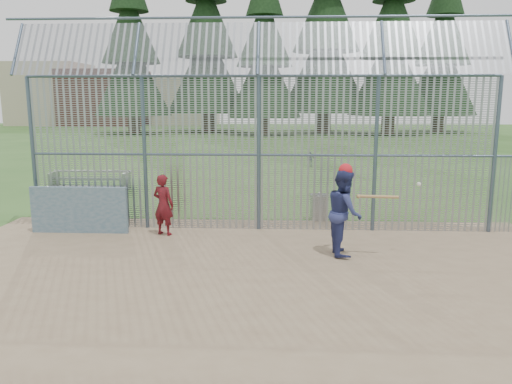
# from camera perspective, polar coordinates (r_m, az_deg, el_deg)

# --- Properties ---
(ground) EXTENTS (120.00, 120.00, 0.00)m
(ground) POSITION_cam_1_polar(r_m,az_deg,el_deg) (10.00, -0.56, -9.47)
(ground) COLOR #2D511E
(ground) RESTS_ON ground
(dirt_infield) EXTENTS (14.00, 10.00, 0.02)m
(dirt_infield) POSITION_cam_1_polar(r_m,az_deg,el_deg) (9.53, -0.74, -10.45)
(dirt_infield) COLOR #756047
(dirt_infield) RESTS_ON ground
(dugout_wall) EXTENTS (2.50, 0.12, 1.20)m
(dugout_wall) POSITION_cam_1_polar(r_m,az_deg,el_deg) (13.61, -19.55, -1.94)
(dugout_wall) COLOR #38566B
(dugout_wall) RESTS_ON dirt_infield
(batter) EXTENTS (0.76, 0.96, 1.91)m
(batter) POSITION_cam_1_polar(r_m,az_deg,el_deg) (11.17, 10.05, -2.29)
(batter) COLOR navy
(batter) RESTS_ON dirt_infield
(onlooker) EXTENTS (0.66, 0.55, 1.56)m
(onlooker) POSITION_cam_1_polar(r_m,az_deg,el_deg) (12.82, -10.54, -1.43)
(onlooker) COLOR maroon
(onlooker) RESTS_ON dirt_infield
(bg_kid_seated) EXTENTS (0.47, 0.24, 0.77)m
(bg_kid_seated) POSITION_cam_1_polar(r_m,az_deg,el_deg) (25.77, 6.24, 3.77)
(bg_kid_seated) COLOR slate
(bg_kid_seated) RESTS_ON ground
(batting_gear) EXTENTS (1.79, 0.37, 0.74)m
(batting_gear) POSITION_cam_1_polar(r_m,az_deg,el_deg) (11.01, 10.81, 2.02)
(batting_gear) COLOR red
(batting_gear) RESTS_ON ground
(trash_can) EXTENTS (0.56, 0.56, 0.82)m
(trash_can) POSITION_cam_1_polar(r_m,az_deg,el_deg) (14.37, 7.24, -1.74)
(trash_can) COLOR gray
(trash_can) RESTS_ON ground
(bleacher) EXTENTS (3.00, 0.95, 0.72)m
(bleacher) POSITION_cam_1_polar(r_m,az_deg,el_deg) (19.93, -18.42, 1.34)
(bleacher) COLOR gray
(bleacher) RESTS_ON ground
(backstop_fence) EXTENTS (20.09, 0.81, 5.30)m
(backstop_fence) POSITION_cam_1_polar(r_m,az_deg,el_deg) (12.92, 8.40, 5.73)
(backstop_fence) COLOR #47566B
(backstop_fence) RESTS_ON ground
(conifer_row) EXTENTS (38.48, 12.26, 20.20)m
(conifer_row) POSITION_cam_1_polar(r_m,az_deg,el_deg) (51.44, 4.52, 18.87)
(conifer_row) COLOR #332319
(conifer_row) RESTS_ON ground
(distant_buildings) EXTENTS (26.50, 10.50, 8.00)m
(distant_buildings) POSITION_cam_1_polar(r_m,az_deg,el_deg) (70.01, -17.33, 10.30)
(distant_buildings) COLOR brown
(distant_buildings) RESTS_ON ground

